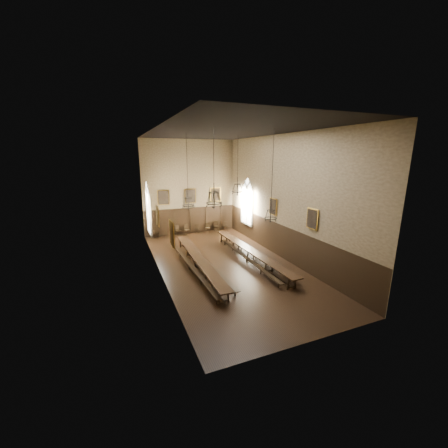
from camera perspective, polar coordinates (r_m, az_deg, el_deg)
floor at (r=19.66m, az=0.29°, el=-8.45°), size 9.00×18.00×0.02m
ceiling at (r=18.22m, az=0.33°, el=18.76°), size 9.00×18.00×0.02m
wall_back at (r=26.87m, az=-7.14°, el=7.52°), size 9.00×0.02×9.00m
wall_front at (r=10.85m, az=18.89°, el=-2.88°), size 9.00×0.02×9.00m
wall_left at (r=17.21m, az=-13.72°, el=3.56°), size 0.02×18.00×9.00m
wall_right at (r=20.54m, az=12.06°, el=5.31°), size 0.02×18.00×9.00m
wainscot_panelling at (r=19.21m, az=0.30°, el=-4.98°), size 9.00×18.00×2.50m
table_left at (r=18.91m, az=-5.27°, el=-8.04°), size 1.05×10.77×0.84m
table_right at (r=20.33m, az=5.54°, el=-6.43°), size 1.05×10.81×0.84m
bench_left_outer at (r=18.92m, az=-7.22°, el=-8.47°), size 0.57×10.67×0.48m
bench_left_inner at (r=19.31m, az=-3.97°, el=-7.96°), size 0.75×10.01×0.45m
bench_right_inner at (r=19.96m, az=4.72°, el=-7.30°), size 0.38×9.17×0.41m
bench_right_outer at (r=20.75m, az=6.63°, el=-6.45°), size 0.71×9.79×0.44m
chair_0 at (r=26.54m, az=-13.81°, el=-2.12°), size 0.48×0.48×1.01m
chair_2 at (r=26.93m, az=-9.50°, el=-1.71°), size 0.53×0.53×0.94m
chair_3 at (r=27.02m, az=-7.68°, el=-1.55°), size 0.52×0.52×1.00m
chair_4 at (r=27.39m, az=-5.67°, el=-1.36°), size 0.47×0.47×0.86m
chair_5 at (r=27.63m, az=-3.44°, el=-1.12°), size 0.54×0.54×0.96m
chair_6 at (r=28.01m, az=-1.64°, el=-0.85°), size 0.54×0.54×1.03m
chair_7 at (r=28.26m, az=0.25°, el=-0.79°), size 0.41×0.41×0.88m
chandelier_back_left at (r=19.80m, az=-7.44°, el=4.77°), size 0.85×0.85×5.13m
chandelier_back_right at (r=21.66m, az=2.81°, el=7.45°), size 0.91×0.91×4.41m
chandelier_front_left at (r=15.20m, az=-2.08°, el=5.36°), size 0.91×0.91×4.21m
chandelier_front_right at (r=17.08m, az=9.68°, el=2.56°), size 0.76×0.76×5.39m
portrait_back_0 at (r=26.30m, az=-12.50°, el=5.39°), size 1.10×0.12×1.40m
portrait_back_1 at (r=26.85m, az=-7.01°, el=5.79°), size 1.10×0.12×1.40m
portrait_back_2 at (r=27.64m, az=-1.78°, el=6.13°), size 1.10×0.12×1.40m
portrait_left_0 at (r=18.36m, az=-13.66°, el=1.66°), size 0.12×1.00×1.30m
portrait_left_1 at (r=14.05m, az=-10.80°, el=-1.97°), size 0.12×1.00×1.30m
portrait_right_0 at (r=21.42m, az=10.17°, el=3.58°), size 0.12×1.00×1.30m
portrait_right_1 at (r=17.87m, az=17.86°, el=1.04°), size 0.12×1.00×1.30m
window_right at (r=25.35m, az=4.81°, el=4.67°), size 0.20×2.20×4.60m
window_left at (r=22.79m, az=-15.51°, el=3.14°), size 0.20×2.20×4.60m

